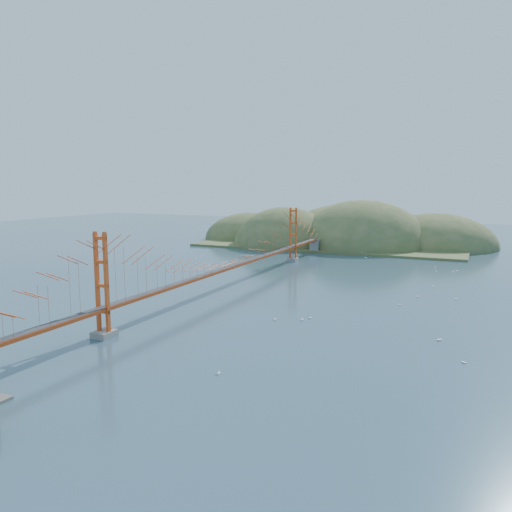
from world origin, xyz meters
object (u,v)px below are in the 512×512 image
at_px(sailboat_2, 464,362).
at_px(sailboat_0, 275,319).
at_px(bridge, 230,244).
at_px(sailboat_1, 417,296).

xyz_separation_m(sailboat_2, sailboat_0, (-21.95, 6.60, 0.01)).
bearing_deg(bridge, sailboat_0, -47.48).
relative_size(bridge, sailboat_0, 146.94).
relative_size(sailboat_1, sailboat_0, 0.95).
bearing_deg(bridge, sailboat_1, 9.25).
bearing_deg(sailboat_0, sailboat_2, -16.74).
distance_m(bridge, sailboat_1, 30.28).
distance_m(sailboat_1, sailboat_2, 28.16).
relative_size(sailboat_1, sailboat_2, 1.04).
height_order(bridge, sailboat_2, bridge).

